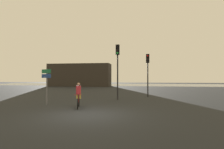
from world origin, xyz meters
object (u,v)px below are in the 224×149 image
Objects in this scene: traffic_light_far_right at (148,67)px; direction_sign_post at (46,80)px; cyclist at (78,95)px; traffic_light_center at (118,62)px; distant_building at (80,75)px.

direction_sign_post is (-7.51, -6.28, -1.23)m from traffic_light_far_right.
traffic_light_far_right is 8.91m from cyclist.
direction_sign_post is at bearing -33.97° from cyclist.
direction_sign_post is 1.57× the size of cyclist.
traffic_light_center reaches higher than traffic_light_far_right.
distant_building is at bearing -48.54° from direction_sign_post.
traffic_light_far_right reaches higher than cyclist.
traffic_light_center reaches higher than direction_sign_post.
traffic_light_center is (11.47, -22.57, 0.84)m from distant_building.
cyclist is (9.46, -26.98, -1.69)m from distant_building.
cyclist is at bearing -70.67° from distant_building.
distant_building is 8.40× the size of cyclist.
direction_sign_post is at bearing 49.15° from traffic_light_far_right.
distant_building reaches higher than traffic_light_center.
traffic_light_far_right is at bearing -54.31° from distant_building.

